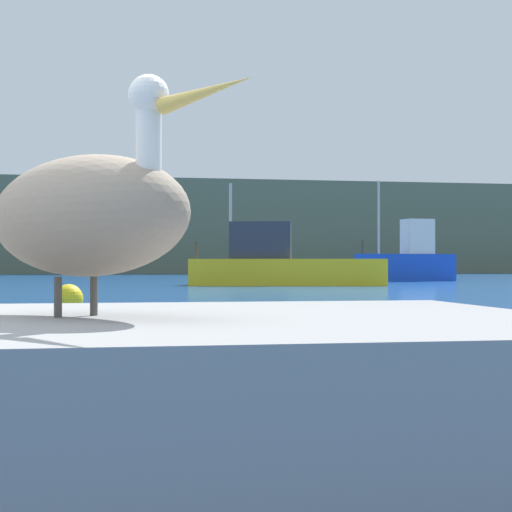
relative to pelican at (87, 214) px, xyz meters
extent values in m
cube|color=#5B664C|center=(-0.99, 72.91, 3.20)|extent=(140.00, 11.53, 8.48)
cube|color=gray|center=(-0.01, 0.01, -0.72)|extent=(3.71, 2.27, 0.65)
ellipsoid|color=gray|center=(-0.01, 0.01, -0.01)|extent=(1.02, 1.12, 0.46)
cylinder|color=white|center=(0.22, -0.28, 0.21)|extent=(0.09, 0.09, 0.30)
sphere|color=white|center=(0.22, -0.28, 0.40)|extent=(0.14, 0.14, 0.14)
cone|color=gold|center=(0.40, -0.50, 0.37)|extent=(0.31, 0.37, 0.10)
cylinder|color=#4C4742|center=(0.02, 0.10, -0.32)|extent=(0.03, 0.03, 0.15)
cylinder|color=#4C4742|center=(-0.11, 0.00, -0.32)|extent=(0.03, 0.03, 0.15)
cube|color=blue|center=(14.63, 35.55, -0.35)|extent=(5.26, 2.19, 1.37)
cube|color=silver|center=(15.31, 35.67, 1.22)|extent=(1.59, 1.28, 1.78)
cylinder|color=#B2B2B2|center=(13.12, 35.30, 2.17)|extent=(0.12, 0.12, 3.68)
cylinder|color=#3F382D|center=(12.21, 35.14, 0.68)|extent=(0.10, 0.10, 0.70)
cube|color=yellow|center=(7.02, 28.67, -0.51)|extent=(8.18, 4.19, 1.06)
cube|color=#2D333D|center=(5.95, 28.93, 0.77)|extent=(2.80, 2.31, 1.49)
cylinder|color=#B2B2B2|center=(4.73, 29.23, 1.58)|extent=(0.12, 0.12, 3.10)
cylinder|color=#3F382D|center=(3.36, 29.56, 0.38)|extent=(0.10, 0.10, 0.70)
sphere|color=yellow|center=(-0.69, 11.13, -0.79)|extent=(0.50, 0.50, 0.50)
camera|label=1|loc=(0.11, -3.09, -0.19)|focal=56.11mm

